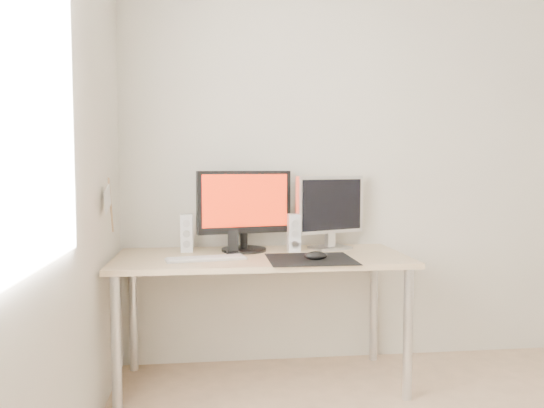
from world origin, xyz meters
TOP-DOWN VIEW (x-y plane):
  - wall_back at (0.00, 1.75)m, footprint 3.50×0.00m
  - wall_left at (-1.75, 0.00)m, footprint 0.00×3.50m
  - window_pane at (-1.74, 0.00)m, footprint 0.00×1.30m
  - mousepad at (-0.68, 1.22)m, footprint 0.45×0.40m
  - mouse at (-0.66, 1.19)m, footprint 0.12×0.07m
  - desk at (-0.93, 1.38)m, footprint 1.60×0.70m
  - main_monitor at (-1.01, 1.53)m, footprint 0.55×0.31m
  - second_monitor at (-0.50, 1.56)m, footprint 0.43×0.23m
  - speaker_left at (-1.34, 1.55)m, footprint 0.07×0.08m
  - speaker_right at (-0.73, 1.49)m, footprint 0.07×0.08m
  - keyboard at (-1.23, 1.27)m, footprint 0.44×0.20m
  - phone_dock at (-1.08, 1.43)m, footprint 0.07×0.06m
  - pennant at (-1.72, 1.24)m, footprint 0.01×0.23m

SIDE VIEW (x-z plane):
  - desk at x=-0.93m, z-range 0.29..1.02m
  - mousepad at x=-0.68m, z-range 0.73..0.73m
  - keyboard at x=-1.23m, z-range 0.73..0.75m
  - mouse at x=-0.66m, z-range 0.73..0.78m
  - phone_dock at x=-1.08m, z-range 0.70..0.84m
  - speaker_left at x=-1.34m, z-range 0.73..0.95m
  - speaker_right at x=-0.73m, z-range 0.73..0.95m
  - second_monitor at x=-0.50m, z-range 0.75..1.19m
  - main_monitor at x=-1.01m, z-range 0.75..1.22m
  - pennant at x=-1.72m, z-range 0.90..1.19m
  - wall_back at x=0.00m, z-range -0.50..3.00m
  - wall_left at x=-1.75m, z-range -0.50..3.00m
  - window_pane at x=-1.74m, z-range 0.85..2.15m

